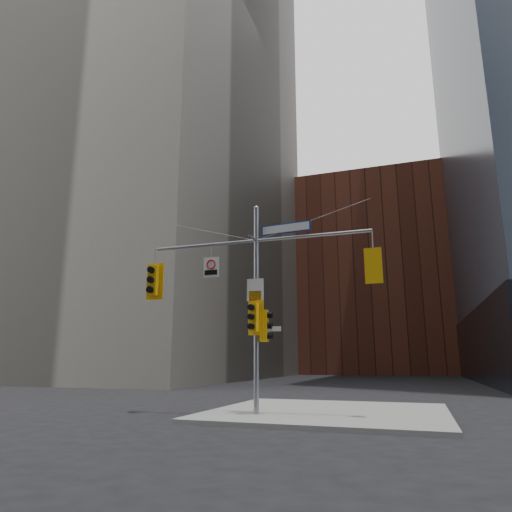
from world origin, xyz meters
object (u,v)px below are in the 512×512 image
Objects in this scene: traffic_light_east_arm at (374,266)px; traffic_light_pole_front at (254,317)px; traffic_light_west_arm at (153,281)px; regulatory_sign_arm at (211,267)px; traffic_light_pole_side at (265,326)px; street_sign_blade at (286,228)px; signal_assembly at (256,285)px.

traffic_light_east_arm reaches higher than traffic_light_pole_front.
traffic_light_west_arm is 2.44m from regulatory_sign_arm.
traffic_light_west_arm is 1.21× the size of traffic_light_east_arm.
traffic_light_pole_side is at bearing -0.01° from regulatory_sign_arm.
traffic_light_pole_front is 0.64× the size of street_sign_blade.
signal_assembly is 4.15m from traffic_light_west_arm.
signal_assembly is 6.94× the size of traffic_light_east_arm.
traffic_light_east_arm is at bearing 13.71° from traffic_light_pole_front.
traffic_light_pole_side is at bearing 1.88° from signal_assembly.
street_sign_blade is at bearing 2.16° from traffic_light_east_arm.
regulatory_sign_arm is at bearing -6.73° from traffic_light_west_arm.
regulatory_sign_arm is at bearing 86.22° from traffic_light_pole_side.
street_sign_blade is 3.04m from regulatory_sign_arm.
signal_assembly is 4.01m from traffic_light_east_arm.
traffic_light_pole_side is at bearing 2.06° from traffic_light_east_arm.
traffic_light_east_arm is 0.97× the size of traffic_light_pole_front.
traffic_light_pole_side is (4.46, -0.00, -1.80)m from traffic_light_west_arm.
traffic_light_pole_side is (-3.67, 0.01, -1.80)m from traffic_light_east_arm.
regulatory_sign_arm reaches higher than traffic_light_east_arm.
street_sign_blade is (1.08, 0.27, 3.08)m from traffic_light_pole_front.
traffic_light_pole_front is at bearing 6.06° from traffic_light_east_arm.
signal_assembly reaches higher than street_sign_blade.
signal_assembly is 1.17m from traffic_light_pole_front.
traffic_light_west_arm reaches higher than traffic_light_pole_front.
traffic_light_west_arm is 1.32× the size of traffic_light_pole_side.
traffic_light_west_arm is 0.76× the size of street_sign_blade.
street_sign_blade is at bearing 23.93° from traffic_light_pole_front.
street_sign_blade is 2.49× the size of regulatory_sign_arm.
street_sign_blade is at bearing -95.20° from traffic_light_pole_side.
street_sign_blade is at bearing 0.18° from signal_assembly.
traffic_light_east_arm is at bearing 0.02° from signal_assembly.
traffic_light_pole_side is 0.89× the size of traffic_light_pole_front.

